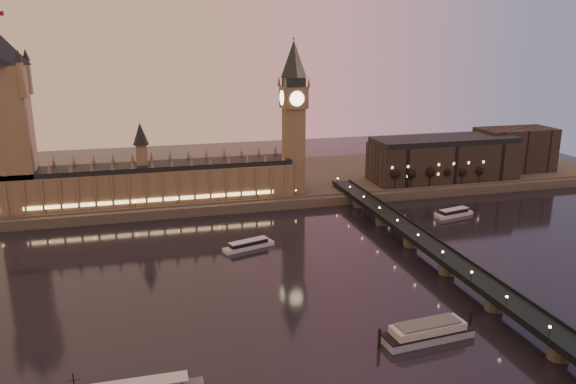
% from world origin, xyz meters
% --- Properties ---
extents(ground, '(700.00, 700.00, 0.00)m').
position_xyz_m(ground, '(0.00, 0.00, 0.00)').
color(ground, black).
rests_on(ground, ground).
extents(far_embankment, '(560.00, 130.00, 6.00)m').
position_xyz_m(far_embankment, '(30.00, 165.00, 3.00)').
color(far_embankment, '#423D35').
rests_on(far_embankment, ground).
extents(palace_of_westminster, '(180.00, 26.62, 52.00)m').
position_xyz_m(palace_of_westminster, '(-40.12, 120.99, 21.71)').
color(palace_of_westminster, brown).
rests_on(palace_of_westminster, ground).
extents(victoria_tower, '(31.68, 31.68, 118.00)m').
position_xyz_m(victoria_tower, '(-120.00, 121.00, 65.79)').
color(victoria_tower, brown).
rests_on(victoria_tower, ground).
extents(big_ben, '(17.68, 17.68, 104.00)m').
position_xyz_m(big_ben, '(53.99, 120.99, 63.95)').
color(big_ben, brown).
rests_on(big_ben, ground).
extents(westminster_bridge, '(13.20, 260.00, 15.30)m').
position_xyz_m(westminster_bridge, '(91.61, 0.00, 5.52)').
color(westminster_bridge, black).
rests_on(westminster_bridge, ground).
extents(city_block, '(155.00, 45.00, 34.00)m').
position_xyz_m(city_block, '(194.94, 130.93, 22.24)').
color(city_block, black).
rests_on(city_block, ground).
extents(bare_tree_0, '(6.47, 6.47, 13.16)m').
position_xyz_m(bare_tree_0, '(122.93, 109.00, 15.83)').
color(bare_tree_0, black).
rests_on(bare_tree_0, ground).
extents(bare_tree_1, '(6.47, 6.47, 13.16)m').
position_xyz_m(bare_tree_1, '(136.51, 109.00, 15.83)').
color(bare_tree_1, black).
rests_on(bare_tree_1, ground).
extents(bare_tree_2, '(6.47, 6.47, 13.16)m').
position_xyz_m(bare_tree_2, '(150.10, 109.00, 15.83)').
color(bare_tree_2, black).
rests_on(bare_tree_2, ground).
extents(bare_tree_3, '(6.47, 6.47, 13.16)m').
position_xyz_m(bare_tree_3, '(163.68, 109.00, 15.83)').
color(bare_tree_3, black).
rests_on(bare_tree_3, ground).
extents(bare_tree_4, '(6.47, 6.47, 13.16)m').
position_xyz_m(bare_tree_4, '(177.26, 109.00, 15.83)').
color(bare_tree_4, black).
rests_on(bare_tree_4, ground).
extents(bare_tree_5, '(6.47, 6.47, 13.16)m').
position_xyz_m(bare_tree_5, '(190.85, 109.00, 15.83)').
color(bare_tree_5, black).
rests_on(bare_tree_5, ground).
extents(cruise_boat_a, '(29.33, 14.66, 4.61)m').
position_xyz_m(cruise_boat_a, '(6.33, 38.25, 2.03)').
color(cruise_boat_a, silver).
rests_on(cruise_boat_a, ground).
extents(cruise_boat_b, '(27.22, 12.33, 4.88)m').
position_xyz_m(cruise_boat_b, '(142.95, 60.27, 2.15)').
color(cruise_boat_b, silver).
rests_on(cruise_boat_b, ground).
extents(moored_barge, '(41.01, 13.22, 7.55)m').
position_xyz_m(moored_barge, '(53.51, -71.38, 3.19)').
color(moored_barge, '#8A9BB0').
rests_on(moored_barge, ground).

